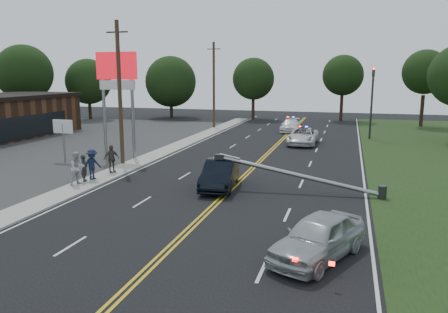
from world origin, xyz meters
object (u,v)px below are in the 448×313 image
(bystander_c, at_px, (92,164))
(waiting_sedan, at_px, (318,237))
(utility_pole_mid, at_px, (120,93))
(pylon_sign, at_px, (117,80))
(emergency_a, at_px, (303,136))
(traffic_signal, at_px, (372,97))
(crashed_sedan, at_px, (220,174))
(bystander_b, at_px, (77,168))
(bystander_d, at_px, (111,159))
(small_sign, at_px, (63,130))
(utility_pole_far, at_px, (214,85))
(bystander_a, at_px, (84,168))
(fallen_streetlight, at_px, (307,177))
(emergency_b, at_px, (290,125))

(bystander_c, bearing_deg, waiting_sedan, -99.72)
(utility_pole_mid, xyz_separation_m, waiting_sedan, (14.60, -12.53, -4.29))
(pylon_sign, height_order, emergency_a, pylon_sign)
(traffic_signal, distance_m, crashed_sedan, 24.18)
(waiting_sedan, distance_m, bystander_b, 15.43)
(waiting_sedan, height_order, bystander_d, bystander_d)
(small_sign, relative_size, utility_pole_far, 0.31)
(utility_pole_mid, height_order, waiting_sedan, utility_pole_mid)
(pylon_sign, height_order, bystander_c, pylon_sign)
(pylon_sign, distance_m, bystander_c, 8.67)
(traffic_signal, height_order, bystander_a, traffic_signal)
(fallen_streetlight, bearing_deg, bystander_a, -173.88)
(crashed_sedan, bearing_deg, small_sign, 155.52)
(utility_pole_mid, bearing_deg, emergency_a, 48.22)
(utility_pole_mid, distance_m, emergency_b, 23.71)
(pylon_sign, relative_size, emergency_a, 1.48)
(small_sign, xyz_separation_m, crashed_sedan, (13.31, -4.19, -1.54))
(bystander_b, relative_size, bystander_c, 1.04)
(pylon_sign, xyz_separation_m, emergency_a, (12.73, 10.80, -5.24))
(traffic_signal, xyz_separation_m, emergency_a, (-6.07, -5.20, -3.45))
(utility_pole_far, distance_m, bystander_c, 27.15)
(emergency_b, bearing_deg, utility_pole_mid, -114.51)
(emergency_b, bearing_deg, bystander_d, -110.38)
(emergency_b, bearing_deg, fallen_streetlight, -81.91)
(traffic_signal, distance_m, waiting_sedan, 30.85)
(utility_pole_far, height_order, emergency_a, utility_pole_far)
(waiting_sedan, xyz_separation_m, emergency_a, (-3.16, 25.32, -0.04))
(bystander_b, bearing_deg, emergency_b, 4.37)
(utility_pole_far, relative_size, waiting_sedan, 2.16)
(waiting_sedan, height_order, emergency_a, waiting_sedan)
(utility_pole_mid, xyz_separation_m, emergency_b, (9.16, 21.42, -4.39))
(traffic_signal, bearing_deg, small_sign, -141.10)
(small_sign, relative_size, crashed_sedan, 0.65)
(emergency_b, relative_size, bystander_c, 2.58)
(utility_pole_far, distance_m, bystander_d, 25.20)
(crashed_sedan, bearing_deg, bystander_a, -178.56)
(traffic_signal, distance_m, emergency_b, 9.68)
(bystander_a, relative_size, bystander_b, 0.84)
(pylon_sign, relative_size, bystander_d, 4.43)
(bystander_a, bearing_deg, bystander_b, 161.63)
(waiting_sedan, bearing_deg, bystander_b, -179.87)
(traffic_signal, xyz_separation_m, bystander_a, (-17.04, -23.38, -3.28))
(fallen_streetlight, distance_m, bystander_c, 12.76)
(utility_pole_mid, height_order, bystander_d, utility_pole_mid)
(small_sign, xyz_separation_m, traffic_signal, (22.30, 18.00, 1.87))
(utility_pole_mid, xyz_separation_m, bystander_c, (0.65, -4.84, -4.04))
(traffic_signal, bearing_deg, fallen_streetlight, -100.59)
(small_sign, bearing_deg, emergency_b, 56.90)
(crashed_sedan, bearing_deg, pylon_sign, 140.74)
(fallen_streetlight, height_order, waiting_sedan, fallen_streetlight)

